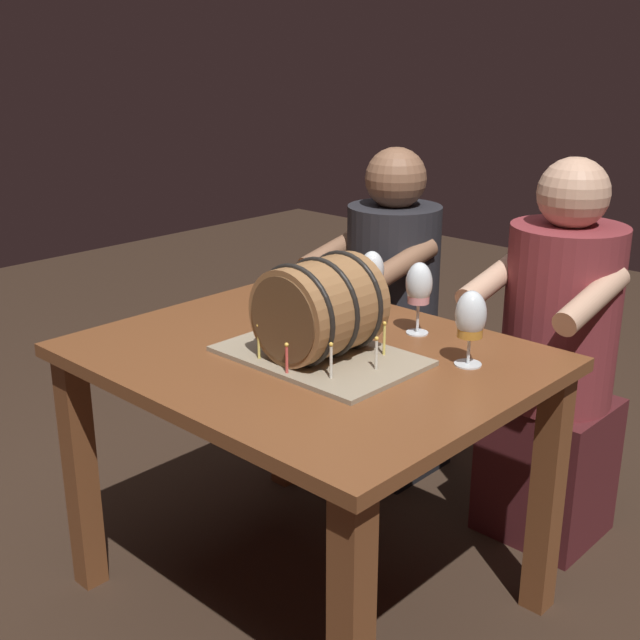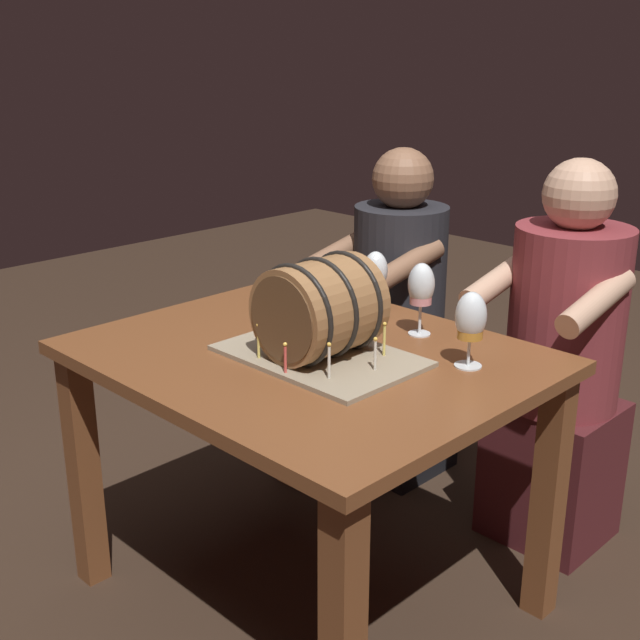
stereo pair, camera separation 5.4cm
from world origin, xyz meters
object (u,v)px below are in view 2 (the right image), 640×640
object	(u,v)px
dining_table	(309,394)
barrel_cake	(320,313)
wine_glass_amber	(471,320)
person_seated_left	(397,330)
wine_glass_red	(375,273)
wine_glass_rose	(421,288)
person_seated_right	(561,373)

from	to	relation	value
dining_table	barrel_cake	world-z (taller)	barrel_cake
wine_glass_amber	person_seated_left	distance (m)	0.92
barrel_cake	dining_table	bearing A→B (deg)	164.69
dining_table	wine_glass_red	world-z (taller)	wine_glass_red
person_seated_left	wine_glass_rose	bearing A→B (deg)	-45.44
dining_table	person_seated_right	distance (m)	0.81
wine_glass_rose	wine_glass_amber	size ratio (longest dim) A/B	1.05
dining_table	person_seated_left	distance (m)	0.81
wine_glass_rose	person_seated_right	size ratio (longest dim) A/B	0.17
barrel_cake	wine_glass_red	xyz separation A→B (m)	(-0.14, 0.36, 0.00)
wine_glass_red	barrel_cake	bearing A→B (deg)	-69.05
wine_glass_rose	person_seated_right	world-z (taller)	person_seated_right
wine_glass_rose	person_seated_left	xyz separation A→B (m)	(-0.44, 0.45, -0.34)
person_seated_right	dining_table	bearing A→B (deg)	-112.97
wine_glass_rose	dining_table	bearing A→B (deg)	-112.70
barrel_cake	person_seated_right	size ratio (longest dim) A/B	0.41
wine_glass_red	person_seated_right	xyz separation A→B (m)	(0.40, 0.39, -0.31)
wine_glass_amber	person_seated_right	bearing A→B (deg)	93.88
dining_table	person_seated_right	xyz separation A→B (m)	(0.31, 0.74, -0.07)
wine_glass_amber	person_seated_left	world-z (taller)	person_seated_left
wine_glass_red	person_seated_left	xyz separation A→B (m)	(-0.23, 0.39, -0.33)
dining_table	wine_glass_rose	bearing A→B (deg)	67.30
wine_glass_amber	person_seated_right	distance (m)	0.63
wine_glass_amber	wine_glass_red	xyz separation A→B (m)	(-0.43, 0.15, 0.00)
wine_glass_amber	person_seated_left	size ratio (longest dim) A/B	0.16
dining_table	person_seated_left	xyz separation A→B (m)	(-0.31, 0.74, -0.09)
wine_glass_rose	wine_glass_red	size ratio (longest dim) A/B	1.08
person_seated_right	barrel_cake	bearing A→B (deg)	-108.75
wine_glass_red	dining_table	bearing A→B (deg)	-76.73
wine_glass_red	person_seated_right	distance (m)	0.64
barrel_cake	wine_glass_amber	bearing A→B (deg)	35.97
barrel_cake	wine_glass_red	world-z (taller)	barrel_cake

